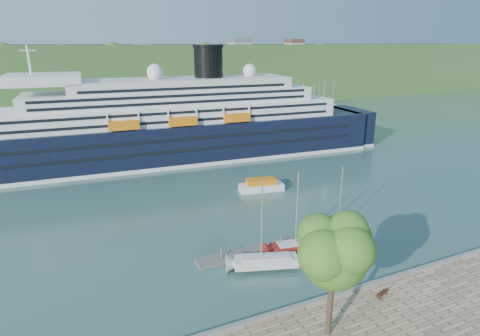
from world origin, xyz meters
TOP-DOWN VIEW (x-y plane):
  - ground at (0.00, 0.00)m, footprint 400.00×400.00m
  - far_hillside at (0.00, 145.00)m, footprint 400.00×50.00m
  - quay_coping at (0.00, -0.20)m, footprint 220.00×0.50m
  - cruise_ship at (-4.16, 57.40)m, footprint 110.27×23.09m
  - park_bench at (3.41, -2.12)m, footprint 1.47×0.92m
  - promenade_tree at (-4.58, -4.21)m, footprint 7.35×7.35m
  - floating_pontoon at (-1.59, 12.40)m, footprint 18.59×2.35m
  - sailboat_white_near at (-3.92, 8.39)m, footprint 8.40×4.66m
  - sailboat_red at (1.47, 9.80)m, footprint 8.14×3.38m
  - sailboat_white_far at (10.23, 13.18)m, footprint 6.92×4.94m
  - tender_launch at (7.44, 31.45)m, footprint 8.17×4.06m

SIDE VIEW (x-z plane):
  - ground at x=0.00m, z-range 0.00..0.00m
  - floating_pontoon at x=-1.59m, z-range 0.00..0.41m
  - tender_launch at x=7.44m, z-range 0.00..2.16m
  - quay_coping at x=0.00m, z-range 1.00..1.30m
  - park_bench at x=3.41m, z-range 1.00..1.88m
  - sailboat_white_far at x=10.23m, z-range 0.00..8.84m
  - sailboat_red at x=1.47m, z-range 0.00..10.20m
  - sailboat_white_near at x=-3.92m, z-range 0.00..10.46m
  - promenade_tree at x=-4.58m, z-range 1.00..13.17m
  - far_hillside at x=0.00m, z-range 0.00..24.00m
  - cruise_ship at x=-4.16m, z-range 0.00..24.58m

